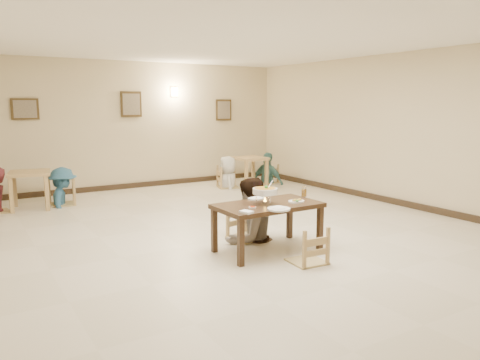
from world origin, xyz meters
TOP-DOWN VIEW (x-y plane):
  - floor at (0.00, 0.00)m, footprint 10.00×10.00m
  - ceiling at (0.00, 0.00)m, footprint 10.00×10.00m
  - wall_back at (0.00, 5.00)m, footprint 10.00×0.00m
  - wall_right at (4.00, 0.00)m, footprint 0.00×10.00m
  - baseboard_back at (0.00, 4.97)m, footprint 8.00×0.06m
  - baseboard_right at (3.97, 0.00)m, footprint 0.06×10.00m
  - picture_a at (-2.20, 4.96)m, footprint 0.55×0.04m
  - picture_b at (0.10, 4.96)m, footprint 0.50×0.04m
  - picture_c at (2.60, 4.96)m, footprint 0.45×0.04m
  - wall_sconce at (1.20, 4.96)m, footprint 0.16×0.05m
  - main_table at (0.05, -0.76)m, footprint 1.43×0.81m
  - chair_far at (0.12, -0.10)m, footprint 0.46×0.46m
  - chair_near at (0.19, -1.43)m, footprint 0.43×0.43m
  - main_diner at (0.13, -0.16)m, footprint 1.04×0.90m
  - curry_warmer at (-0.00, -0.76)m, footprint 0.37×0.33m
  - rice_plate_far at (0.07, -0.44)m, footprint 0.26×0.26m
  - rice_plate_near at (-0.06, -1.15)m, footprint 0.30×0.30m
  - fried_plate at (0.43, -0.89)m, footprint 0.24×0.24m
  - chili_dish at (-0.29, -0.89)m, footprint 0.10×0.10m
  - napkin_cutlery at (-0.50, -1.09)m, footprint 0.18×0.25m
  - drink_glass at (0.77, -0.65)m, footprint 0.07×0.07m
  - bg_table_left at (-2.35, 3.78)m, footprint 0.86×0.86m
  - bg_table_right at (2.66, 3.76)m, footprint 0.72×0.72m
  - bg_chair_lr at (-1.75, 3.85)m, footprint 0.47×0.47m
  - bg_chair_rl at (2.06, 3.82)m, footprint 0.47×0.47m
  - bg_chair_rr at (3.26, 3.84)m, footprint 0.43×0.43m
  - bg_diner_b at (-1.75, 3.85)m, footprint 0.79×1.09m
  - bg_diner_c at (2.06, 3.82)m, footprint 0.69×0.86m
  - bg_diner_d at (3.26, 3.84)m, footprint 0.68×1.00m

SIDE VIEW (x-z plane):
  - floor at x=0.00m, z-range 0.00..0.00m
  - baseboard_back at x=0.00m, z-range 0.00..0.12m
  - baseboard_right at x=3.97m, z-range 0.00..0.12m
  - bg_chair_rr at x=3.26m, z-range 0.00..0.90m
  - chair_near at x=0.19m, z-range 0.00..0.91m
  - chair_far at x=0.12m, z-range 0.00..0.99m
  - bg_chair_lr at x=-1.75m, z-range 0.00..0.99m
  - bg_chair_rl at x=2.06m, z-range 0.00..1.00m
  - bg_table_right at x=2.66m, z-range 0.22..0.93m
  - main_table at x=0.05m, z-range 0.25..0.92m
  - bg_table_left at x=-2.35m, z-range 0.23..0.96m
  - chili_dish at x=-0.29m, z-range 0.66..0.69m
  - rice_plate_far at x=0.07m, z-range 0.65..0.71m
  - napkin_cutlery at x=-0.50m, z-range 0.66..0.69m
  - rice_plate_near at x=-0.06m, z-range 0.65..0.71m
  - fried_plate at x=0.43m, z-range 0.66..0.71m
  - drink_glass at x=0.77m, z-range 0.66..0.80m
  - bg_diner_b at x=-1.75m, z-range 0.00..1.52m
  - bg_diner_c at x=2.06m, z-range 0.00..1.53m
  - bg_diner_d at x=3.26m, z-range 0.00..1.58m
  - curry_warmer at x=0.00m, z-range 0.69..0.99m
  - main_diner at x=0.13m, z-range 0.00..1.86m
  - wall_back at x=0.00m, z-range -3.50..6.50m
  - wall_right at x=4.00m, z-range -3.50..6.50m
  - picture_c at x=2.60m, z-range 1.57..2.12m
  - picture_a at x=-2.20m, z-range 1.67..2.12m
  - picture_b at x=0.10m, z-range 1.70..2.30m
  - wall_sconce at x=1.20m, z-range 2.19..2.41m
  - ceiling at x=0.00m, z-range 3.00..3.00m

